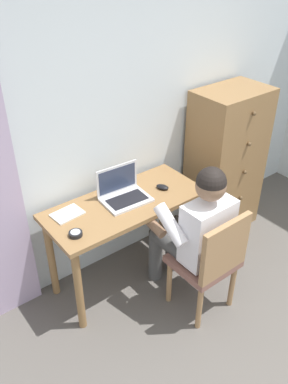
{
  "coord_description": "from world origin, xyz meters",
  "views": [
    {
      "loc": [
        -1.61,
        -0.15,
        2.43
      ],
      "look_at": [
        -0.12,
        1.77,
        0.85
      ],
      "focal_mm": 38.09,
      "sensor_mm": 36.0,
      "label": 1
    }
  ],
  "objects_px": {
    "laptop": "(123,192)",
    "computer_mouse": "(162,187)",
    "desk": "(125,216)",
    "dresser": "(225,162)",
    "notebook_pad": "(67,214)",
    "person_seated": "(194,227)",
    "desk_clock": "(76,234)",
    "chair": "(211,260)"
  },
  "relations": [
    {
      "from": "chair",
      "to": "computer_mouse",
      "type": "relative_size",
      "value": 8.7
    },
    {
      "from": "desk",
      "to": "dresser",
      "type": "height_order",
      "value": "dresser"
    },
    {
      "from": "notebook_pad",
      "to": "dresser",
      "type": "bearing_deg",
      "value": -7.18
    },
    {
      "from": "computer_mouse",
      "to": "notebook_pad",
      "type": "xyz_separation_m",
      "value": [
        -0.74,
        0.15,
        -0.01
      ]
    },
    {
      "from": "notebook_pad",
      "to": "desk",
      "type": "bearing_deg",
      "value": -21.36
    },
    {
      "from": "dresser",
      "to": "computer_mouse",
      "type": "relative_size",
      "value": 13.34
    },
    {
      "from": "dresser",
      "to": "person_seated",
      "type": "relative_size",
      "value": 1.12
    },
    {
      "from": "desk",
      "to": "chair",
      "type": "relative_size",
      "value": 1.38
    },
    {
      "from": "dresser",
      "to": "laptop",
      "type": "distance_m",
      "value": 1.13
    },
    {
      "from": "laptop",
      "to": "computer_mouse",
      "type": "height_order",
      "value": "laptop"
    },
    {
      "from": "chair",
      "to": "laptop",
      "type": "relative_size",
      "value": 2.46
    },
    {
      "from": "desk",
      "to": "desk_clock",
      "type": "height_order",
      "value": "desk_clock"
    },
    {
      "from": "desk_clock",
      "to": "notebook_pad",
      "type": "xyz_separation_m",
      "value": [
        0.07,
        0.24,
        -0.01
      ]
    },
    {
      "from": "person_seated",
      "to": "laptop",
      "type": "xyz_separation_m",
      "value": [
        -0.26,
        0.5,
        0.13
      ]
    },
    {
      "from": "laptop",
      "to": "person_seated",
      "type": "bearing_deg",
      "value": -62.57
    },
    {
      "from": "dresser",
      "to": "desk",
      "type": "bearing_deg",
      "value": -176.87
    },
    {
      "from": "notebook_pad",
      "to": "person_seated",
      "type": "bearing_deg",
      "value": -44.75
    },
    {
      "from": "laptop",
      "to": "computer_mouse",
      "type": "distance_m",
      "value": 0.32
    },
    {
      "from": "person_seated",
      "to": "notebook_pad",
      "type": "bearing_deg",
      "value": 140.38
    },
    {
      "from": "desk",
      "to": "notebook_pad",
      "type": "xyz_separation_m",
      "value": [
        -0.41,
        0.12,
        0.13
      ]
    },
    {
      "from": "dresser",
      "to": "person_seated",
      "type": "xyz_separation_m",
      "value": [
        -0.87,
        -0.51,
        -0.0
      ]
    },
    {
      "from": "notebook_pad",
      "to": "desk_clock",
      "type": "bearing_deg",
      "value": -111.26
    },
    {
      "from": "dresser",
      "to": "notebook_pad",
      "type": "bearing_deg",
      "value": 177.95
    },
    {
      "from": "desk",
      "to": "computer_mouse",
      "type": "relative_size",
      "value": 11.99
    },
    {
      "from": "dresser",
      "to": "chair",
      "type": "height_order",
      "value": "dresser"
    },
    {
      "from": "person_seated",
      "to": "laptop",
      "type": "bearing_deg",
      "value": 117.43
    },
    {
      "from": "laptop",
      "to": "notebook_pad",
      "type": "distance_m",
      "value": 0.43
    },
    {
      "from": "desk_clock",
      "to": "notebook_pad",
      "type": "height_order",
      "value": "desk_clock"
    },
    {
      "from": "laptop",
      "to": "desk_clock",
      "type": "distance_m",
      "value": 0.52
    },
    {
      "from": "dresser",
      "to": "chair",
      "type": "bearing_deg",
      "value": -141.36
    },
    {
      "from": "chair",
      "to": "desk_clock",
      "type": "height_order",
      "value": "chair"
    },
    {
      "from": "chair",
      "to": "desk_clock",
      "type": "distance_m",
      "value": 0.95
    },
    {
      "from": "desk",
      "to": "notebook_pad",
      "type": "relative_size",
      "value": 5.71
    },
    {
      "from": "person_seated",
      "to": "computer_mouse",
      "type": "relative_size",
      "value": 11.88
    },
    {
      "from": "laptop",
      "to": "desk_clock",
      "type": "xyz_separation_m",
      "value": [
        -0.5,
        -0.17,
        -0.04
      ]
    },
    {
      "from": "chair",
      "to": "desk_clock",
      "type": "relative_size",
      "value": 9.66
    },
    {
      "from": "chair",
      "to": "person_seated",
      "type": "xyz_separation_m",
      "value": [
        -0.0,
        0.18,
        0.18
      ]
    },
    {
      "from": "desk",
      "to": "computer_mouse",
      "type": "distance_m",
      "value": 0.36
    },
    {
      "from": "chair",
      "to": "person_seated",
      "type": "bearing_deg",
      "value": 90.54
    },
    {
      "from": "desk",
      "to": "dresser",
      "type": "distance_m",
      "value": 1.15
    },
    {
      "from": "laptop",
      "to": "notebook_pad",
      "type": "bearing_deg",
      "value": 170.6
    },
    {
      "from": "person_seated",
      "to": "laptop",
      "type": "relative_size",
      "value": 3.35
    }
  ]
}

